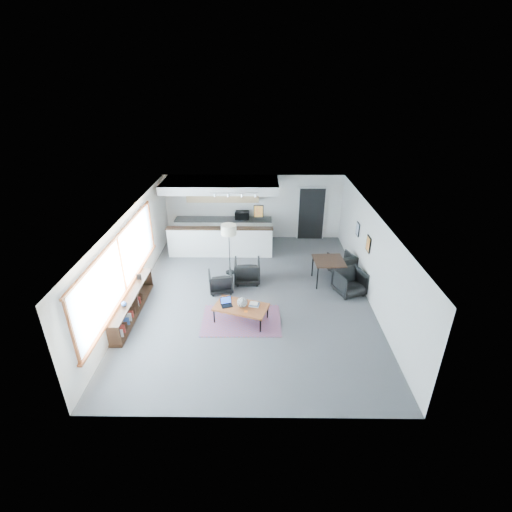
{
  "coord_description": "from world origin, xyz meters",
  "views": [
    {
      "loc": [
        0.24,
        -9.64,
        6.08
      ],
      "look_at": [
        0.13,
        0.4,
        1.14
      ],
      "focal_mm": 26.0,
      "sensor_mm": 36.0,
      "label": 1
    }
  ],
  "objects_px": {
    "armchair_left": "(221,281)",
    "dining_chair_near": "(350,283)",
    "ceramic_pot": "(242,302)",
    "armchair_right": "(247,270)",
    "laptop": "(226,303)",
    "dining_chair_far": "(341,264)",
    "coffee_table": "(241,307)",
    "dining_table": "(329,262)",
    "microwave": "(242,214)",
    "floor_lamp": "(229,232)",
    "book_stack": "(254,304)"
  },
  "relations": [
    {
      "from": "armchair_left",
      "to": "microwave",
      "type": "distance_m",
      "value": 4.0
    },
    {
      "from": "coffee_table",
      "to": "ceramic_pot",
      "type": "bearing_deg",
      "value": -6.44
    },
    {
      "from": "coffee_table",
      "to": "laptop",
      "type": "distance_m",
      "value": 0.42
    },
    {
      "from": "dining_chair_near",
      "to": "coffee_table",
      "type": "bearing_deg",
      "value": -176.29
    },
    {
      "from": "armchair_right",
      "to": "dining_chair_far",
      "type": "relative_size",
      "value": 1.26
    },
    {
      "from": "dining_chair_near",
      "to": "ceramic_pot",
      "type": "bearing_deg",
      "value": -175.8
    },
    {
      "from": "dining_chair_far",
      "to": "dining_chair_near",
      "type": "bearing_deg",
      "value": 69.02
    },
    {
      "from": "laptop",
      "to": "floor_lamp",
      "type": "bearing_deg",
      "value": 74.45
    },
    {
      "from": "coffee_table",
      "to": "floor_lamp",
      "type": "xyz_separation_m",
      "value": [
        -0.51,
        2.72,
        1.08
      ]
    },
    {
      "from": "armchair_left",
      "to": "dining_chair_near",
      "type": "relative_size",
      "value": 1.02
    },
    {
      "from": "laptop",
      "to": "armchair_left",
      "type": "xyz_separation_m",
      "value": [
        -0.3,
        1.48,
        -0.16
      ]
    },
    {
      "from": "armchair_left",
      "to": "dining_chair_near",
      "type": "xyz_separation_m",
      "value": [
        3.95,
        -0.1,
        -0.01
      ]
    },
    {
      "from": "laptop",
      "to": "dining_chair_near",
      "type": "height_order",
      "value": "dining_chair_near"
    },
    {
      "from": "floor_lamp",
      "to": "microwave",
      "type": "bearing_deg",
      "value": 83.62
    },
    {
      "from": "dining_table",
      "to": "microwave",
      "type": "bearing_deg",
      "value": 130.97
    },
    {
      "from": "ceramic_pot",
      "to": "armchair_right",
      "type": "bearing_deg",
      "value": 88.43
    },
    {
      "from": "laptop",
      "to": "armchair_right",
      "type": "height_order",
      "value": "armchair_right"
    },
    {
      "from": "ceramic_pot",
      "to": "coffee_table",
      "type": "bearing_deg",
      "value": 155.92
    },
    {
      "from": "armchair_left",
      "to": "dining_table",
      "type": "distance_m",
      "value": 3.46
    },
    {
      "from": "ceramic_pot",
      "to": "dining_table",
      "type": "distance_m",
      "value": 3.41
    },
    {
      "from": "coffee_table",
      "to": "dining_chair_near",
      "type": "height_order",
      "value": "dining_chair_near"
    },
    {
      "from": "coffee_table",
      "to": "microwave",
      "type": "height_order",
      "value": "microwave"
    },
    {
      "from": "armchair_right",
      "to": "dining_table",
      "type": "distance_m",
      "value": 2.61
    },
    {
      "from": "coffee_table",
      "to": "dining_chair_far",
      "type": "xyz_separation_m",
      "value": [
        3.25,
        2.74,
        -0.1
      ]
    },
    {
      "from": "coffee_table",
      "to": "floor_lamp",
      "type": "bearing_deg",
      "value": 118.15
    },
    {
      "from": "book_stack",
      "to": "armchair_left",
      "type": "xyz_separation_m",
      "value": [
        -1.06,
        1.51,
        -0.14
      ]
    },
    {
      "from": "laptop",
      "to": "ceramic_pot",
      "type": "xyz_separation_m",
      "value": [
        0.44,
        -0.09,
        0.08
      ]
    },
    {
      "from": "ceramic_pot",
      "to": "microwave",
      "type": "height_order",
      "value": "microwave"
    },
    {
      "from": "book_stack",
      "to": "dining_table",
      "type": "height_order",
      "value": "dining_table"
    },
    {
      "from": "coffee_table",
      "to": "armchair_left",
      "type": "distance_m",
      "value": 1.7
    },
    {
      "from": "laptop",
      "to": "ceramic_pot",
      "type": "relative_size",
      "value": 1.29
    },
    {
      "from": "ceramic_pot",
      "to": "microwave",
      "type": "distance_m",
      "value": 5.5
    },
    {
      "from": "laptop",
      "to": "armchair_right",
      "type": "bearing_deg",
      "value": 58.79
    },
    {
      "from": "coffee_table",
      "to": "dining_chair_far",
      "type": "bearing_deg",
      "value": 57.78
    },
    {
      "from": "armchair_right",
      "to": "armchair_left",
      "type": "bearing_deg",
      "value": 35.31
    },
    {
      "from": "armchair_left",
      "to": "dining_chair_far",
      "type": "bearing_deg",
      "value": -173.92
    },
    {
      "from": "dining_chair_near",
      "to": "dining_chair_far",
      "type": "height_order",
      "value": "dining_chair_near"
    },
    {
      "from": "dining_chair_near",
      "to": "armchair_right",
      "type": "bearing_deg",
      "value": 147.07
    },
    {
      "from": "dining_chair_near",
      "to": "dining_chair_far",
      "type": "xyz_separation_m",
      "value": [
        0.0,
        1.29,
        -0.03
      ]
    },
    {
      "from": "floor_lamp",
      "to": "dining_chair_far",
      "type": "xyz_separation_m",
      "value": [
        3.76,
        0.02,
        -1.18
      ]
    },
    {
      "from": "coffee_table",
      "to": "dining_chair_near",
      "type": "relative_size",
      "value": 2.22
    },
    {
      "from": "ceramic_pot",
      "to": "dining_chair_far",
      "type": "bearing_deg",
      "value": 40.63
    },
    {
      "from": "dining_chair_near",
      "to": "microwave",
      "type": "height_order",
      "value": "microwave"
    },
    {
      "from": "book_stack",
      "to": "dining_chair_far",
      "type": "relative_size",
      "value": 0.46
    },
    {
      "from": "coffee_table",
      "to": "ceramic_pot",
      "type": "xyz_separation_m",
      "value": [
        0.04,
        -0.02,
        0.17
      ]
    },
    {
      "from": "dining_table",
      "to": "microwave",
      "type": "xyz_separation_m",
      "value": [
        -2.89,
        3.33,
        0.39
      ]
    },
    {
      "from": "dining_table",
      "to": "dining_chair_near",
      "type": "relative_size",
      "value": 1.39
    },
    {
      "from": "dining_table",
      "to": "dining_chair_near",
      "type": "distance_m",
      "value": 0.95
    },
    {
      "from": "laptop",
      "to": "armchair_right",
      "type": "distance_m",
      "value": 2.15
    },
    {
      "from": "dining_chair_near",
      "to": "armchair_left",
      "type": "bearing_deg",
      "value": 158.2
    }
  ]
}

